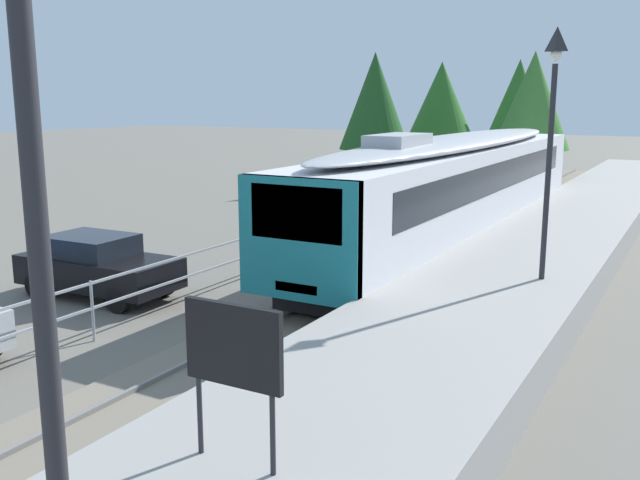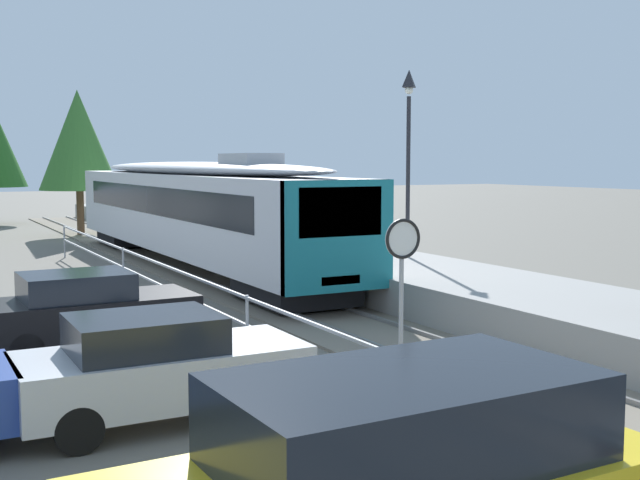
% 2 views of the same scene
% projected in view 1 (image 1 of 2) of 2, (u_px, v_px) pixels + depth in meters
% --- Properties ---
extents(ground_plane, '(160.00, 160.00, 0.00)m').
position_uv_depth(ground_plane, '(338.00, 250.00, 22.52)').
color(ground_plane, '#6B665B').
extents(track_rails, '(3.20, 60.00, 0.14)m').
position_uv_depth(track_rails, '(426.00, 260.00, 21.08)').
color(track_rails, slate).
rests_on(track_rails, ground).
extents(commuter_train, '(2.82, 20.83, 3.74)m').
position_uv_depth(commuter_train, '(458.00, 181.00, 22.98)').
color(commuter_train, silver).
rests_on(commuter_train, track_rails).
extents(station_platform, '(3.90, 60.00, 0.90)m').
position_uv_depth(station_platform, '(537.00, 258.00, 19.44)').
color(station_platform, '#999691').
rests_on(station_platform, ground).
extents(platform_lamp_near_end, '(0.34, 0.34, 5.35)m').
position_uv_depth(platform_lamp_near_end, '(29.00, 132.00, 3.53)').
color(platform_lamp_near_end, '#232328').
rests_on(platform_lamp_near_end, station_platform).
extents(platform_lamp_mid_platform, '(0.34, 0.34, 5.35)m').
position_uv_depth(platform_lamp_mid_platform, '(553.00, 107.00, 14.68)').
color(platform_lamp_mid_platform, '#232328').
rests_on(platform_lamp_mid_platform, station_platform).
extents(platform_notice_board, '(1.20, 0.08, 1.80)m').
position_uv_depth(platform_notice_board, '(233.00, 351.00, 7.36)').
color(platform_notice_board, '#232328').
rests_on(platform_notice_board, station_platform).
extents(carpark_fence, '(0.06, 36.06, 1.25)m').
position_uv_depth(carpark_fence, '(92.00, 298.00, 13.92)').
color(carpark_fence, '#9EA0A5').
rests_on(carpark_fence, ground).
extents(parked_hatchback_black, '(4.05, 1.87, 1.53)m').
position_uv_depth(parked_hatchback_black, '(97.00, 266.00, 17.11)').
color(parked_hatchback_black, black).
rests_on(parked_hatchback_black, ground).
extents(tree_behind_carpark, '(4.10, 4.10, 7.00)m').
position_uv_depth(tree_behind_carpark, '(441.00, 101.00, 42.53)').
color(tree_behind_carpark, brown).
rests_on(tree_behind_carpark, ground).
extents(tree_behind_station_far, '(3.83, 3.83, 7.14)m').
position_uv_depth(tree_behind_station_far, '(533.00, 101.00, 35.16)').
color(tree_behind_station_far, brown).
rests_on(tree_behind_station_far, ground).
extents(tree_distant_left, '(3.89, 3.89, 7.28)m').
position_uv_depth(tree_distant_left, '(375.00, 101.00, 38.35)').
color(tree_distant_left, brown).
rests_on(tree_distant_left, ground).
extents(tree_distant_centre, '(3.96, 3.96, 7.28)m').
position_uv_depth(tree_distant_centre, '(518.00, 100.00, 44.88)').
color(tree_distant_centre, brown).
rests_on(tree_distant_centre, ground).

